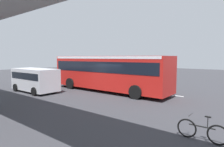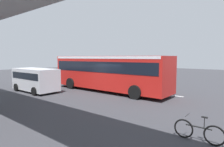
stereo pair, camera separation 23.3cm
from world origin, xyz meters
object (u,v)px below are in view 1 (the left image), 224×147
parked_van (35,78)px  bicycle_black (202,131)px  city_bus (108,70)px  pedestrian (126,77)px

parked_van → bicycle_black: size_ratio=2.71×
city_bus → bicycle_black: 10.93m
parked_van → bicycle_black: parked_van is taller
city_bus → pedestrian: (0.54, -3.73, -1.00)m
city_bus → pedestrian: city_bus is taller
parked_van → pedestrian: size_ratio=2.68×
bicycle_black → pedestrian: pedestrian is taller
bicycle_black → pedestrian: (9.73, -9.45, 0.51)m
bicycle_black → city_bus: bearing=-31.9°
city_bus → parked_van: size_ratio=2.40×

